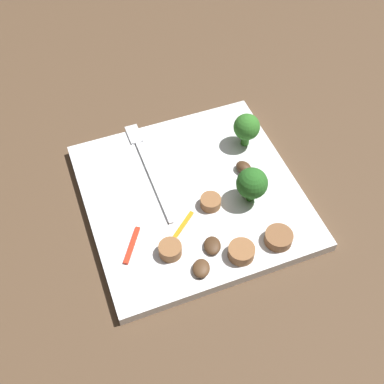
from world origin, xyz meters
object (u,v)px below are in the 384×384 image
sausage_slice_2 (170,250)px  sausage_slice_3 (279,238)px  mushroom_0 (201,268)px  plate (192,195)px  fork (146,163)px  sausage_slice_0 (241,252)px  sausage_slice_1 (211,202)px  broccoli_floret_1 (252,184)px  pepper_strip_0 (182,226)px  mushroom_1 (212,246)px  broccoli_floret_0 (247,128)px  pepper_strip_1 (132,245)px  mushroom_2 (244,167)px

sausage_slice_2 → sausage_slice_3: sausage_slice_2 is taller
sausage_slice_3 → mushroom_0: 0.10m
plate → sausage_slice_3: (-0.11, -0.07, 0.01)m
fork → sausage_slice_0: bearing=-160.3°
sausage_slice_1 → sausage_slice_3: same height
fork → broccoli_floret_1: bearing=-133.9°
pepper_strip_0 → sausage_slice_0: bearing=-140.1°
fork → sausage_slice_3: bearing=-146.9°
mushroom_1 → broccoli_floret_1: bearing=-55.3°
mushroom_0 → pepper_strip_0: (0.06, 0.00, -0.00)m
sausage_slice_0 → pepper_strip_0: 0.08m
broccoli_floret_0 → mushroom_0: broccoli_floret_0 is taller
sausage_slice_0 → pepper_strip_1: (0.06, 0.12, -0.01)m
broccoli_floret_1 → sausage_slice_2: (-0.04, 0.12, -0.02)m
mushroom_2 → pepper_strip_0: 0.12m
plate → mushroom_2: bearing=-83.0°
broccoli_floret_0 → sausage_slice_2: broccoli_floret_0 is taller
mushroom_1 → plate: bearing=-4.5°
sausage_slice_1 → pepper_strip_0: size_ratio=0.55×
broccoli_floret_1 → sausage_slice_2: 0.13m
sausage_slice_0 → mushroom_0: (-0.00, 0.05, -0.00)m
broccoli_floret_0 → mushroom_2: 0.06m
mushroom_1 → mushroom_2: bearing=-41.3°
broccoli_floret_0 → sausage_slice_2: size_ratio=1.84×
sausage_slice_1 → mushroom_1: (-0.06, 0.02, -0.00)m
sausage_slice_3 → pepper_strip_0: size_ratio=0.70×
sausage_slice_0 → pepper_strip_0: bearing=39.9°
broccoli_floret_0 → sausage_slice_3: 0.16m
broccoli_floret_0 → pepper_strip_0: bearing=127.8°
sausage_slice_3 → mushroom_1: 0.08m
sausage_slice_3 → sausage_slice_1: bearing=35.9°
fork → mushroom_1: mushroom_1 is taller
sausage_slice_2 → pepper_strip_1: size_ratio=0.54×
mushroom_2 → mushroom_1: bearing=138.7°
sausage_slice_3 → plate: bearing=33.8°
plate → broccoli_floret_0: bearing=-61.5°
plate → pepper_strip_0: (-0.05, 0.03, 0.01)m
mushroom_0 → mushroom_1: (0.02, -0.02, -0.00)m
broccoli_floret_1 → mushroom_0: bearing=127.7°
sausage_slice_2 → mushroom_1: sausage_slice_2 is taller
fork → sausage_slice_0: (-0.17, -0.06, 0.01)m
plate → mushroom_0: size_ratio=10.92×
broccoli_floret_1 → pepper_strip_1: size_ratio=1.02×
plate → mushroom_2: size_ratio=11.86×
plate → sausage_slice_2: sausage_slice_2 is taller
mushroom_0 → mushroom_2: 0.16m
broccoli_floret_0 → pepper_strip_1: size_ratio=0.99×
sausage_slice_2 → pepper_strip_0: sausage_slice_2 is taller
sausage_slice_1 → mushroom_0: 0.09m
mushroom_1 → mushroom_2: mushroom_2 is taller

